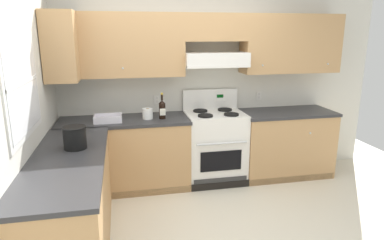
{
  "coord_description": "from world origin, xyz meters",
  "views": [
    {
      "loc": [
        -0.76,
        -2.92,
        1.96
      ],
      "look_at": [
        -0.0,
        0.7,
        1.0
      ],
      "focal_mm": 32.0,
      "sensor_mm": 36.0,
      "label": 1
    }
  ],
  "objects": [
    {
      "name": "wall_back",
      "position": [
        0.41,
        1.53,
        1.48
      ],
      "size": [
        4.68,
        0.57,
        2.55
      ],
      "color": "silver",
      "rests_on": "ground_plane"
    },
    {
      "name": "counter_back_run",
      "position": [
        0.22,
        1.24,
        0.45
      ],
      "size": [
        3.6,
        0.65,
        0.91
      ],
      "color": "tan",
      "rests_on": "ground_plane"
    },
    {
      "name": "paper_towel_roll",
      "position": [
        -0.45,
        1.22,
        0.97
      ],
      "size": [
        0.13,
        0.13,
        0.13
      ],
      "color": "white",
      "rests_on": "counter_back_run"
    },
    {
      "name": "wall_left",
      "position": [
        -1.59,
        0.23,
        1.34
      ],
      "size": [
        0.47,
        4.0,
        2.55
      ],
      "color": "silver",
      "rests_on": "ground_plane"
    },
    {
      "name": "bowl",
      "position": [
        -0.93,
        1.17,
        0.94
      ],
      "size": [
        0.33,
        0.24,
        0.08
      ],
      "color": "silver",
      "rests_on": "counter_back_run"
    },
    {
      "name": "counter_left_run",
      "position": [
        -1.24,
        -0.0,
        0.45
      ],
      "size": [
        0.63,
        1.91,
        0.91
      ],
      "color": "tan",
      "rests_on": "ground_plane"
    },
    {
      "name": "stove",
      "position": [
        0.43,
        1.25,
        0.48
      ],
      "size": [
        0.76,
        0.62,
        1.2
      ],
      "color": "white",
      "rests_on": "ground_plane"
    },
    {
      "name": "bucket",
      "position": [
        -1.2,
        0.23,
        1.02
      ],
      "size": [
        0.22,
        0.22,
        0.21
      ],
      "color": "black",
      "rests_on": "counter_left_run"
    },
    {
      "name": "wine_bottle",
      "position": [
        -0.28,
        1.19,
        1.03
      ],
      "size": [
        0.08,
        0.08,
        0.32
      ],
      "color": "black",
      "rests_on": "counter_back_run"
    },
    {
      "name": "ground_plane",
      "position": [
        0.0,
        0.0,
        0.0
      ],
      "size": [
        7.04,
        7.04,
        0.0
      ],
      "primitive_type": "plane",
      "color": "beige"
    }
  ]
}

